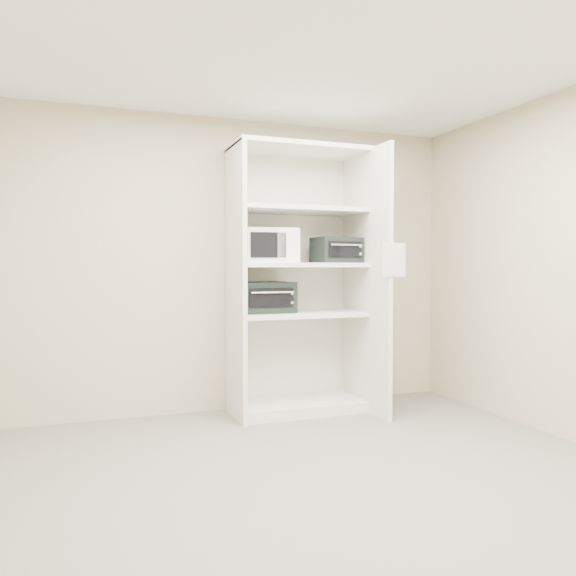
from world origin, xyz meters
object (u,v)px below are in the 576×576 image
object	(u,v)px
toaster_oven_lower	(264,297)
shelving_unit	(303,289)
toaster_oven_upper	(336,250)
microwave	(267,246)

from	to	relation	value
toaster_oven_lower	shelving_unit	bearing A→B (deg)	-8.64
toaster_oven_upper	toaster_oven_lower	size ratio (longest dim) A/B	0.82
microwave	toaster_oven_lower	bearing A→B (deg)	135.51
shelving_unit	toaster_oven_upper	distance (m)	0.47
toaster_oven_upper	toaster_oven_lower	xyz separation A→B (m)	(-0.67, 0.10, -0.43)
shelving_unit	toaster_oven_lower	size ratio (longest dim) A/B	4.86
shelving_unit	microwave	world-z (taller)	shelving_unit
shelving_unit	toaster_oven_lower	bearing A→B (deg)	172.79
microwave	toaster_oven_upper	bearing A→B (deg)	-0.38
shelving_unit	microwave	distance (m)	0.52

